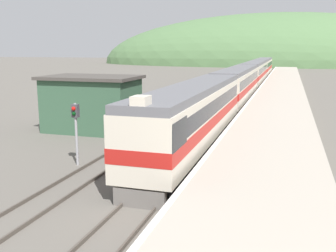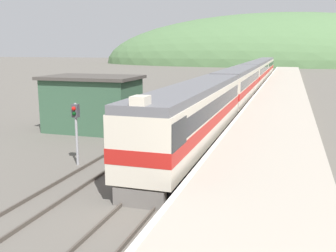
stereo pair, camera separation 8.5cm
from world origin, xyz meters
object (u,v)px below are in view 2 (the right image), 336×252
express_train_lead_car (194,115)px  carriage_third (256,73)px  carriage_second (239,85)px  carriage_fourth (265,67)px  signal_post_siding (76,121)px

express_train_lead_car → carriage_third: 43.67m
carriage_second → carriage_fourth: 44.17m
express_train_lead_car → carriage_third: bearing=90.0°
carriage_third → signal_post_siding: (-5.39, -48.68, 0.23)m
carriage_fourth → express_train_lead_car: bearing=-90.0°
express_train_lead_car → carriage_second: (0.00, 21.59, -0.01)m
carriage_second → carriage_third: size_ratio=1.00×
carriage_third → signal_post_siding: bearing=-96.3°
express_train_lead_car → carriage_fourth: express_train_lead_car is taller
carriage_third → signal_post_siding: 48.98m
express_train_lead_car → carriage_fourth: 65.76m
carriage_fourth → signal_post_siding: size_ratio=6.15×
carriage_second → carriage_fourth: size_ratio=1.00×
carriage_fourth → carriage_second: bearing=-90.0°
express_train_lead_car → carriage_fourth: (0.00, 65.76, -0.01)m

